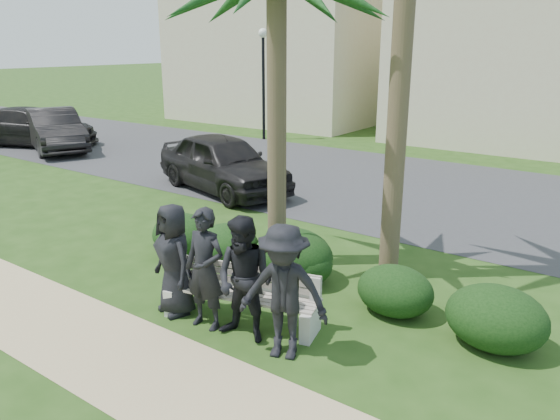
{
  "coord_description": "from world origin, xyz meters",
  "views": [
    {
      "loc": [
        4.43,
        -5.46,
        3.73
      ],
      "look_at": [
        -0.24,
        1.0,
        1.29
      ],
      "focal_mm": 35.0,
      "sensor_mm": 36.0,
      "label": 1
    }
  ],
  "objects_px": {
    "man_c": "(245,280)",
    "man_d": "(284,292)",
    "street_lamp": "(263,64)",
    "car_b": "(55,130)",
    "park_bench": "(242,299)",
    "car_a": "(223,163)",
    "man_b": "(205,269)",
    "man_a": "(174,259)",
    "car_c": "(33,127)"
  },
  "relations": [
    {
      "from": "street_lamp",
      "to": "man_c",
      "type": "bearing_deg",
      "value": -53.38
    },
    {
      "from": "street_lamp",
      "to": "man_c",
      "type": "xyz_separation_m",
      "value": [
        9.32,
        -12.54,
        -2.11
      ]
    },
    {
      "from": "man_d",
      "to": "car_a",
      "type": "xyz_separation_m",
      "value": [
        -5.91,
        5.56,
        -0.12
      ]
    },
    {
      "from": "man_d",
      "to": "car_a",
      "type": "height_order",
      "value": "man_d"
    },
    {
      "from": "park_bench",
      "to": "man_c",
      "type": "distance_m",
      "value": 0.67
    },
    {
      "from": "man_b",
      "to": "car_b",
      "type": "relative_size",
      "value": 0.38
    },
    {
      "from": "street_lamp",
      "to": "man_c",
      "type": "height_order",
      "value": "street_lamp"
    },
    {
      "from": "car_c",
      "to": "car_b",
      "type": "bearing_deg",
      "value": -117.18
    },
    {
      "from": "man_b",
      "to": "man_a",
      "type": "bearing_deg",
      "value": 170.94
    },
    {
      "from": "car_c",
      "to": "man_b",
      "type": "bearing_deg",
      "value": -137.25
    },
    {
      "from": "street_lamp",
      "to": "man_b",
      "type": "relative_size",
      "value": 2.54
    },
    {
      "from": "park_bench",
      "to": "car_a",
      "type": "xyz_separation_m",
      "value": [
        -4.94,
        5.19,
        0.4
      ]
    },
    {
      "from": "car_c",
      "to": "street_lamp",
      "type": "bearing_deg",
      "value": -69.25
    },
    {
      "from": "car_a",
      "to": "car_c",
      "type": "xyz_separation_m",
      "value": [
        -10.3,
        0.81,
        -0.04
      ]
    },
    {
      "from": "man_a",
      "to": "car_a",
      "type": "bearing_deg",
      "value": 142.78
    },
    {
      "from": "man_b",
      "to": "street_lamp",
      "type": "bearing_deg",
      "value": 119.47
    },
    {
      "from": "man_d",
      "to": "car_a",
      "type": "bearing_deg",
      "value": 118.25
    },
    {
      "from": "man_a",
      "to": "man_b",
      "type": "distance_m",
      "value": 0.65
    },
    {
      "from": "car_a",
      "to": "car_c",
      "type": "relative_size",
      "value": 0.9
    },
    {
      "from": "man_b",
      "to": "car_c",
      "type": "xyz_separation_m",
      "value": [
        -14.92,
        6.37,
        -0.14
      ]
    },
    {
      "from": "street_lamp",
      "to": "man_d",
      "type": "relative_size",
      "value": 2.49
    },
    {
      "from": "park_bench",
      "to": "man_d",
      "type": "bearing_deg",
      "value": -35.1
    },
    {
      "from": "man_c",
      "to": "man_d",
      "type": "relative_size",
      "value": 0.97
    },
    {
      "from": "park_bench",
      "to": "car_a",
      "type": "relative_size",
      "value": 0.53
    },
    {
      "from": "car_a",
      "to": "car_b",
      "type": "xyz_separation_m",
      "value": [
        -8.74,
        0.72,
        -0.0
      ]
    },
    {
      "from": "man_c",
      "to": "car_a",
      "type": "distance_m",
      "value": 7.62
    },
    {
      "from": "man_d",
      "to": "car_b",
      "type": "bearing_deg",
      "value": 138.28
    },
    {
      "from": "street_lamp",
      "to": "man_a",
      "type": "height_order",
      "value": "street_lamp"
    },
    {
      "from": "park_bench",
      "to": "man_d",
      "type": "xyz_separation_m",
      "value": [
        0.97,
        -0.37,
        0.52
      ]
    },
    {
      "from": "street_lamp",
      "to": "man_d",
      "type": "distance_m",
      "value": 16.18
    },
    {
      "from": "car_b",
      "to": "car_c",
      "type": "xyz_separation_m",
      "value": [
        -1.56,
        0.08,
        -0.03
      ]
    },
    {
      "from": "man_c",
      "to": "car_a",
      "type": "height_order",
      "value": "man_c"
    },
    {
      "from": "man_b",
      "to": "man_c",
      "type": "height_order",
      "value": "man_b"
    },
    {
      "from": "park_bench",
      "to": "car_c",
      "type": "xyz_separation_m",
      "value": [
        -15.24,
        6.0,
        0.36
      ]
    },
    {
      "from": "street_lamp",
      "to": "man_c",
      "type": "distance_m",
      "value": 15.76
    },
    {
      "from": "park_bench",
      "to": "car_b",
      "type": "relative_size",
      "value": 0.51
    },
    {
      "from": "street_lamp",
      "to": "car_a",
      "type": "distance_m",
      "value": 8.41
    },
    {
      "from": "park_bench",
      "to": "man_a",
      "type": "bearing_deg",
      "value": -175.57
    },
    {
      "from": "street_lamp",
      "to": "park_bench",
      "type": "relative_size",
      "value": 1.86
    },
    {
      "from": "park_bench",
      "to": "car_b",
      "type": "xyz_separation_m",
      "value": [
        -13.68,
        5.91,
        0.4
      ]
    },
    {
      "from": "man_a",
      "to": "man_d",
      "type": "distance_m",
      "value": 1.93
    },
    {
      "from": "man_a",
      "to": "man_b",
      "type": "height_order",
      "value": "man_b"
    },
    {
      "from": "street_lamp",
      "to": "car_b",
      "type": "distance_m",
      "value": 8.16
    },
    {
      "from": "car_b",
      "to": "car_c",
      "type": "relative_size",
      "value": 0.92
    },
    {
      "from": "man_b",
      "to": "car_b",
      "type": "distance_m",
      "value": 14.76
    },
    {
      "from": "man_d",
      "to": "car_a",
      "type": "relative_size",
      "value": 0.39
    },
    {
      "from": "car_a",
      "to": "man_a",
      "type": "bearing_deg",
      "value": -128.97
    },
    {
      "from": "car_b",
      "to": "car_c",
      "type": "height_order",
      "value": "car_b"
    },
    {
      "from": "car_b",
      "to": "man_c",
      "type": "bearing_deg",
      "value": -90.84
    },
    {
      "from": "car_a",
      "to": "car_c",
      "type": "height_order",
      "value": "car_a"
    }
  ]
}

